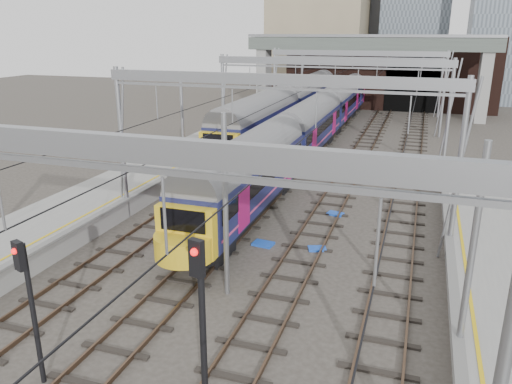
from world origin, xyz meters
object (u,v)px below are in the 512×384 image
(signal_near_left, at_px, (28,295))
(train_main, at_px, (327,112))
(train_second, at_px, (320,90))
(signal_near_centre, at_px, (201,311))

(signal_near_left, bearing_deg, train_main, 107.48)
(train_main, xyz_separation_m, signal_near_left, (-1.16, -37.03, 0.50))
(train_main, relative_size, train_second, 0.91)
(train_main, bearing_deg, train_second, 103.90)
(train_main, relative_size, signal_near_centre, 11.65)
(train_second, bearing_deg, signal_near_left, -86.94)
(train_main, height_order, train_second, train_second)
(signal_near_left, relative_size, signal_near_centre, 0.87)
(signal_near_centre, bearing_deg, signal_near_left, -162.99)
(signal_near_left, distance_m, signal_near_centre, 5.06)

